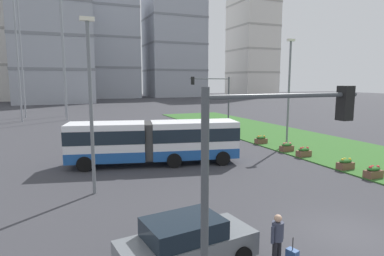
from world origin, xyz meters
TOP-DOWN VIEW (x-y plane):
  - ground_plane at (0.00, 0.00)m, footprint 260.00×260.00m
  - grass_median at (11.66, 10.00)m, footprint 10.00×70.00m
  - articulated_bus at (-3.90, 13.21)m, footprint 12.05×5.12m
  - car_maroon_sedan at (-6.04, 19.56)m, footprint 4.59×2.46m
  - car_grey_wagon at (-6.54, 0.43)m, footprint 4.59×2.46m
  - pedestrian_crossing at (-3.94, -0.75)m, footprint 0.56×0.36m
  - flower_planter_1 at (7.26, 4.75)m, footprint 1.10×0.56m
  - flower_planter_2 at (7.26, 6.82)m, footprint 1.10×0.56m
  - flower_planter_3 at (7.26, 10.75)m, footprint 1.10×0.56m
  - flower_planter_4 at (7.26, 12.77)m, footprint 1.10×0.56m
  - flower_planter_5 at (7.26, 16.43)m, footprint 1.10×0.56m
  - traffic_light_near_left at (-6.19, -3.00)m, footprint 3.94×0.28m
  - traffic_light_far_right at (5.39, 22.00)m, footprint 4.54×0.28m
  - streetlight_left at (-8.50, 8.52)m, footprint 0.70×0.28m
  - streetlight_median at (9.16, 15.14)m, footprint 0.70×0.28m
  - apartment_tower_westcentre at (-10.26, 87.81)m, footprint 19.62×19.17m
  - apartment_tower_centre at (8.93, 109.16)m, footprint 15.80×18.91m
  - apartment_tower_eastcentre at (30.99, 107.20)m, footprint 19.98×17.22m
  - apartment_tower_east at (62.51, 104.08)m, footprint 14.52×17.74m
  - transmission_pylon at (-11.71, 46.27)m, footprint 9.00×6.24m

SIDE VIEW (x-z plane):
  - ground_plane at x=0.00m, z-range 0.00..0.00m
  - grass_median at x=11.66m, z-range 0.00..0.08m
  - flower_planter_1 at x=7.26m, z-range 0.06..0.80m
  - flower_planter_2 at x=7.26m, z-range 0.06..0.80m
  - flower_planter_3 at x=7.26m, z-range 0.06..0.80m
  - flower_planter_4 at x=7.26m, z-range 0.06..0.80m
  - flower_planter_5 at x=7.26m, z-range 0.06..0.80m
  - car_maroon_sedan at x=-6.04m, z-range -0.04..1.54m
  - car_grey_wagon at x=-6.54m, z-range -0.04..1.54m
  - pedestrian_crossing at x=-3.94m, z-range 0.13..1.87m
  - articulated_bus at x=-3.90m, z-range 0.15..3.15m
  - traffic_light_near_left at x=-6.19m, z-range 1.11..6.84m
  - traffic_light_far_right at x=5.39m, z-range 1.20..7.44m
  - streetlight_left at x=-8.50m, z-range 0.44..9.36m
  - streetlight_median at x=9.16m, z-range 0.45..9.92m
  - transmission_pylon at x=-11.71m, z-range 1.41..29.96m
  - apartment_tower_eastcentre at x=30.99m, z-range 0.02..36.75m
  - apartment_tower_centre at x=8.93m, z-range 0.02..39.04m
  - apartment_tower_westcentre at x=-10.26m, z-range 0.02..41.49m
  - apartment_tower_east at x=62.51m, z-range 0.02..52.03m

